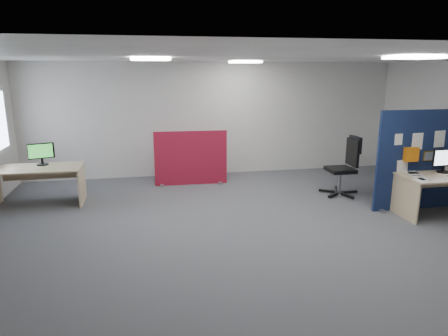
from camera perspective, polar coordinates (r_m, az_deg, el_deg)
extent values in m
plane|color=#4B4E53|center=(6.70, 3.67, -8.14)|extent=(9.00, 9.00, 0.00)
cube|color=white|center=(6.22, 4.06, 15.59)|extent=(9.00, 7.00, 0.02)
cube|color=silver|center=(9.71, -1.36, 6.99)|extent=(9.00, 0.02, 2.70)
cube|color=silver|center=(3.18, 20.01, -8.27)|extent=(9.00, 0.02, 2.70)
cube|color=white|center=(6.16, 25.53, 14.07)|extent=(0.60, 0.60, 0.04)
cube|color=white|center=(6.52, -10.46, 15.06)|extent=(0.60, 0.60, 0.04)
cube|color=white|center=(8.77, 3.04, 14.88)|extent=(0.60, 0.60, 0.04)
cube|color=#0F1938|center=(8.20, 27.61, 1.04)|extent=(2.22, 0.06, 1.83)
cube|color=gray|center=(7.88, 21.37, -5.55)|extent=(0.08, 0.30, 0.04)
cube|color=white|center=(7.65, 23.67, 3.77)|extent=(0.15, 0.01, 0.20)
cube|color=white|center=(7.88, 25.90, 3.44)|extent=(0.21, 0.01, 0.30)
cube|color=white|center=(8.14, 28.42, 3.67)|extent=(0.21, 0.01, 0.30)
cube|color=white|center=(7.83, 24.11, -0.02)|extent=(0.21, 0.01, 0.30)
cube|color=white|center=(8.41, 29.37, -0.01)|extent=(0.21, 0.01, 0.30)
cube|color=gold|center=(8.09, 27.28, 1.56)|extent=(0.24, 0.01, 0.18)
cube|color=orange|center=(7.81, 25.17, 1.77)|extent=(0.25, 0.10, 0.25)
cube|color=#D1B786|center=(7.57, 24.43, -3.99)|extent=(0.03, 0.73, 0.70)
cube|color=#D1B786|center=(8.31, 28.01, -1.43)|extent=(1.61, 0.02, 0.30)
cylinder|color=black|center=(8.11, 28.78, -0.48)|extent=(0.20, 0.20, 0.02)
cube|color=black|center=(8.09, 28.83, -0.07)|extent=(0.04, 0.03, 0.10)
cube|color=black|center=(8.05, 29.00, 1.33)|extent=(0.49, 0.08, 0.30)
cube|color=white|center=(8.04, 29.08, 1.30)|extent=(0.45, 0.04, 0.26)
cube|color=maroon|center=(8.89, -4.75, 1.42)|extent=(1.61, 0.09, 1.21)
cube|color=gray|center=(8.99, -8.83, -2.40)|extent=(0.08, 0.30, 0.04)
cube|color=gray|center=(9.12, -0.58, -2.00)|extent=(0.08, 0.30, 0.04)
cube|color=#D1B786|center=(8.26, -25.23, -0.03)|extent=(1.64, 0.82, 0.03)
cube|color=#D1B786|center=(8.18, -19.62, -2.26)|extent=(0.03, 0.75, 0.70)
cube|color=#D1B786|center=(8.66, -24.52, -0.50)|extent=(1.47, 0.02, 0.30)
cylinder|color=black|center=(8.42, -24.49, 0.47)|extent=(0.21, 0.21, 0.02)
cube|color=black|center=(8.41, -24.53, 0.89)|extent=(0.05, 0.04, 0.11)
cube|color=black|center=(8.37, -24.67, 2.24)|extent=(0.46, 0.17, 0.30)
cube|color=#2D8831|center=(8.35, -24.70, 2.21)|extent=(0.41, 0.13, 0.26)
cube|color=black|center=(8.71, 17.49, -3.26)|extent=(0.33, 0.06, 0.04)
cube|color=black|center=(8.83, 15.84, -2.91)|extent=(0.16, 0.33, 0.04)
cube|color=black|center=(8.64, 14.49, -3.19)|extent=(0.30, 0.24, 0.04)
cube|color=black|center=(8.39, 15.30, -3.74)|extent=(0.30, 0.24, 0.04)
cube|color=black|center=(8.44, 17.21, -3.78)|extent=(0.15, 0.33, 0.04)
cylinder|color=gray|center=(8.53, 16.17, -1.89)|extent=(0.07, 0.07, 0.46)
cube|color=black|center=(8.47, 16.28, -0.24)|extent=(0.51, 0.51, 0.08)
cube|color=black|center=(8.51, 17.90, 2.13)|extent=(0.06, 0.46, 0.55)
cube|color=black|center=(8.50, 18.24, 3.23)|extent=(0.07, 0.42, 0.33)
cube|color=white|center=(7.54, 26.29, -1.24)|extent=(0.25, 0.33, 0.00)
cube|color=white|center=(7.76, 25.70, -0.78)|extent=(0.29, 0.35, 0.00)
cube|color=white|center=(7.35, 26.49, -1.61)|extent=(0.22, 0.30, 0.00)
cube|color=white|center=(7.89, 25.17, -0.51)|extent=(0.28, 0.34, 0.00)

